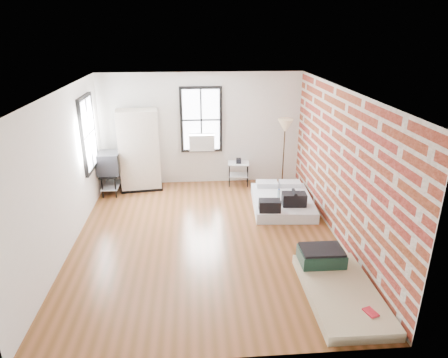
{
  "coord_description": "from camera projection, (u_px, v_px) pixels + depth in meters",
  "views": [
    {
      "loc": [
        -0.2,
        -6.78,
        3.84
      ],
      "look_at": [
        0.36,
        0.3,
        1.1
      ],
      "focal_mm": 32.0,
      "sensor_mm": 36.0,
      "label": 1
    }
  ],
  "objects": [
    {
      "name": "ground",
      "position": [
        207.0,
        238.0,
        7.7
      ],
      "size": [
        6.0,
        6.0,
        0.0
      ],
      "primitive_type": "plane",
      "color": "brown",
      "rests_on": "ground"
    },
    {
      "name": "room_shell",
      "position": [
        217.0,
        146.0,
        7.43
      ],
      "size": [
        5.02,
        6.02,
        2.8
      ],
      "color": "silver",
      "rests_on": "ground"
    },
    {
      "name": "mattress_main",
      "position": [
        282.0,
        201.0,
        8.95
      ],
      "size": [
        1.41,
        1.84,
        0.56
      ],
      "rotation": [
        0.0,
        0.0,
        -0.07
      ],
      "color": "silver",
      "rests_on": "ground"
    },
    {
      "name": "mattress_bare",
      "position": [
        336.0,
        283.0,
        6.14
      ],
      "size": [
        1.04,
        1.95,
        0.42
      ],
      "rotation": [
        0.0,
        0.0,
        -0.01
      ],
      "color": "tan",
      "rests_on": "ground"
    },
    {
      "name": "wardrobe",
      "position": [
        139.0,
        151.0,
        9.7
      ],
      "size": [
        1.07,
        0.69,
        1.98
      ],
      "rotation": [
        0.0,
        0.0,
        0.12
      ],
      "color": "black",
      "rests_on": "ground"
    },
    {
      "name": "side_table",
      "position": [
        239.0,
        167.0,
        10.13
      ],
      "size": [
        0.56,
        0.47,
        0.69
      ],
      "rotation": [
        0.0,
        0.0,
        -0.1
      ],
      "color": "black",
      "rests_on": "ground"
    },
    {
      "name": "floor_lamp",
      "position": [
        285.0,
        129.0,
        9.79
      ],
      "size": [
        0.36,
        0.36,
        1.7
      ],
      "color": "#2F230F",
      "rests_on": "ground"
    },
    {
      "name": "tv_stand",
      "position": [
        110.0,
        164.0,
        9.5
      ],
      "size": [
        0.53,
        0.74,
        1.03
      ],
      "rotation": [
        0.0,
        0.0,
        -0.02
      ],
      "color": "black",
      "rests_on": "ground"
    }
  ]
}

